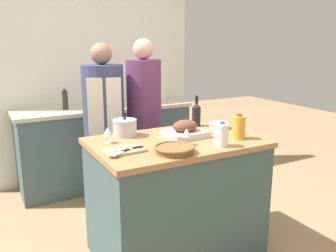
% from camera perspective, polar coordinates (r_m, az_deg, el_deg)
% --- Properties ---
extents(ground_plane, '(12.00, 12.00, 0.00)m').
position_cam_1_polar(ground_plane, '(2.98, 1.18, -19.35)').
color(ground_plane, '#9E7A56').
extents(kitchen_island, '(1.22, 0.81, 0.91)m').
position_cam_1_polar(kitchen_island, '(2.76, 1.23, -11.36)').
color(kitchen_island, '#3D565B').
rests_on(kitchen_island, ground_plane).
extents(back_counter, '(1.95, 0.60, 0.91)m').
position_cam_1_polar(back_counter, '(4.16, -9.95, -2.95)').
color(back_counter, '#3D565B').
rests_on(back_counter, ground_plane).
extents(back_wall, '(2.45, 0.10, 2.55)m').
position_cam_1_polar(back_wall, '(4.34, -11.90, 8.70)').
color(back_wall, silver).
rests_on(back_wall, ground_plane).
extents(roasting_pan, '(0.31, 0.26, 0.13)m').
position_cam_1_polar(roasting_pan, '(2.68, 2.76, -0.69)').
color(roasting_pan, '#BCBCC1').
rests_on(roasting_pan, kitchen_island).
extents(wicker_basket, '(0.27, 0.27, 0.05)m').
position_cam_1_polar(wicker_basket, '(2.30, 1.04, -3.71)').
color(wicker_basket, brown).
rests_on(wicker_basket, kitchen_island).
extents(cutting_board, '(0.28, 0.18, 0.02)m').
position_cam_1_polar(cutting_board, '(2.34, -7.14, -3.93)').
color(cutting_board, tan).
rests_on(cutting_board, kitchen_island).
extents(stock_pot, '(0.18, 0.18, 0.15)m').
position_cam_1_polar(stock_pot, '(2.72, -6.94, -0.27)').
color(stock_pot, '#B7B7BC').
rests_on(stock_pot, kitchen_island).
extents(mixing_bowl, '(0.17, 0.17, 0.05)m').
position_cam_1_polar(mixing_bowl, '(2.97, 8.15, 0.16)').
color(mixing_bowl, beige).
rests_on(mixing_bowl, kitchen_island).
extents(juice_jug, '(0.10, 0.10, 0.19)m').
position_cam_1_polar(juice_jug, '(2.66, 11.26, -0.21)').
color(juice_jug, orange).
rests_on(juice_jug, kitchen_island).
extents(milk_jug, '(0.09, 0.09, 0.17)m').
position_cam_1_polar(milk_jug, '(2.45, 8.60, -1.44)').
color(milk_jug, white).
rests_on(milk_jug, kitchen_island).
extents(wine_bottle_green, '(0.07, 0.07, 0.26)m').
position_cam_1_polar(wine_bottle_green, '(3.02, 4.58, 1.92)').
color(wine_bottle_green, black).
rests_on(wine_bottle_green, kitchen_island).
extents(wine_glass_left, '(0.07, 0.07, 0.12)m').
position_cam_1_polar(wine_glass_left, '(2.45, 2.94, -1.20)').
color(wine_glass_left, silver).
rests_on(wine_glass_left, kitchen_island).
extents(wine_glass_right, '(0.07, 0.07, 0.12)m').
position_cam_1_polar(wine_glass_right, '(2.54, -9.65, -0.95)').
color(wine_glass_right, silver).
rests_on(wine_glass_right, kitchen_island).
extents(knife_chef, '(0.20, 0.03, 0.01)m').
position_cam_1_polar(knife_chef, '(2.34, -6.20, -3.62)').
color(knife_chef, '#B7B7BC').
rests_on(knife_chef, cutting_board).
extents(knife_paring, '(0.16, 0.11, 0.01)m').
position_cam_1_polar(knife_paring, '(2.27, -7.50, -4.18)').
color(knife_paring, '#B7B7BC').
rests_on(knife_paring, cutting_board).
extents(stand_mixer, '(0.18, 0.14, 0.35)m').
position_cam_1_polar(stand_mixer, '(4.30, -1.74, 5.94)').
color(stand_mixer, silver).
rests_on(stand_mixer, back_counter).
extents(condiment_bottle_tall, '(0.06, 0.06, 0.21)m').
position_cam_1_polar(condiment_bottle_tall, '(3.97, -8.08, 4.50)').
color(condiment_bottle_tall, '#234C28').
rests_on(condiment_bottle_tall, back_counter).
extents(condiment_bottle_short, '(0.06, 0.06, 0.21)m').
position_cam_1_polar(condiment_bottle_short, '(3.94, -16.17, 4.04)').
color(condiment_bottle_short, '#332D28').
rests_on(condiment_bottle_short, back_counter).
extents(condiment_bottle_extra, '(0.06, 0.06, 0.14)m').
position_cam_1_polar(condiment_bottle_extra, '(4.13, -2.89, 4.49)').
color(condiment_bottle_extra, '#B28E2D').
rests_on(condiment_bottle_extra, back_counter).
extents(person_cook_aproned, '(0.37, 0.39, 1.60)m').
position_cam_1_polar(person_cook_aproned, '(3.26, -10.19, 0.24)').
color(person_cook_aproned, beige).
rests_on(person_cook_aproned, ground_plane).
extents(person_cook_guest, '(0.33, 0.33, 1.64)m').
position_cam_1_polar(person_cook_guest, '(3.42, -3.84, 1.54)').
color(person_cook_guest, beige).
rests_on(person_cook_guest, ground_plane).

